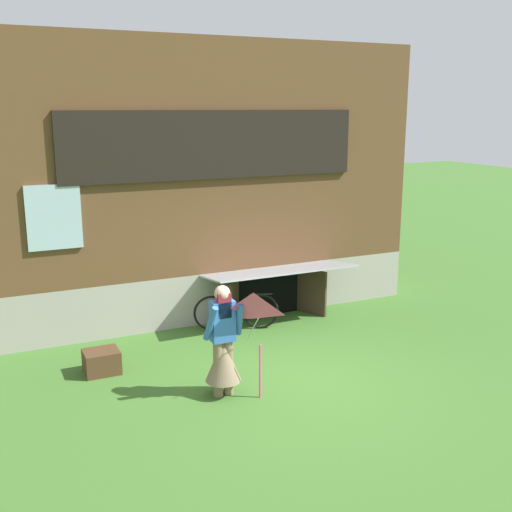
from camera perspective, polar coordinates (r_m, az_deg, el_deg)
The scene contains 6 objects.
ground_plane at distance 9.80m, azimuth 3.03°, elevation -11.39°, with size 60.00×60.00×0.00m, color #3D6B28.
log_house at distance 14.07m, azimuth -7.50°, elevation 7.49°, with size 8.65×6.15×5.35m.
person at distance 9.10m, azimuth -3.02°, elevation -8.56°, with size 0.61×0.53×1.67m.
kite at distance 8.62m, azimuth -0.22°, elevation -5.56°, with size 0.83×0.74×1.59m.
bicycle_black at distance 11.81m, azimuth -1.82°, elevation -5.08°, with size 1.55×0.54×0.74m.
wooden_crate at distance 10.32m, azimuth -13.91°, elevation -9.35°, with size 0.55×0.46×0.37m, color #4C331E.
Camera 1 is at (-4.20, -7.83, 4.12)m, focal length 43.84 mm.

